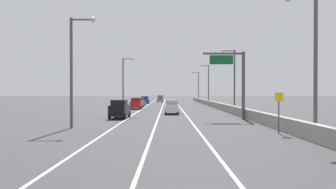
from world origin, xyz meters
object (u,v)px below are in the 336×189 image
object	(u,v)px
car_gray_1	(159,99)
car_white_3	(171,107)
car_black_0	(119,109)
lamp_post_right_fourth	(197,84)
speed_advisory_sign	(278,110)
lamp_post_right_near	(310,56)
lamp_post_right_second	(232,76)
car_green_4	(138,102)
car_blue_2	(144,100)
lamp_post_right_third	(206,82)
lamp_post_left_near	(73,64)
lamp_post_left_mid	(123,79)
overhead_sign_gantry	(236,77)
car_red_5	(135,103)

from	to	relation	value
car_gray_1	car_white_3	xyz separation A→B (m)	(2.85, -50.28, -0.01)
car_black_0	car_white_3	distance (m)	9.23
lamp_post_right_fourth	car_gray_1	bearing A→B (deg)	-157.09
speed_advisory_sign	lamp_post_right_fourth	bearing A→B (deg)	89.02
car_gray_1	car_black_0	bearing A→B (deg)	-93.20
car_white_3	car_gray_1	bearing A→B (deg)	93.24
lamp_post_right_near	lamp_post_right_second	world-z (taller)	same
car_green_4	car_blue_2	bearing A→B (deg)	90.47
lamp_post_right_near	car_gray_1	xyz separation A→B (m)	(-11.57, 72.79, -4.42)
lamp_post_right_third	lamp_post_left_near	distance (m)	48.87
speed_advisory_sign	lamp_post_right_near	size ratio (longest dim) A/B	0.32
lamp_post_right_second	car_blue_2	bearing A→B (deg)	115.46
lamp_post_left_mid	lamp_post_right_near	bearing A→B (deg)	-65.07
lamp_post_left_mid	car_green_4	bearing A→B (deg)	64.15
lamp_post_right_second	lamp_post_left_near	world-z (taller)	same
lamp_post_right_near	lamp_post_right_fourth	distance (m)	77.74
overhead_sign_gantry	car_green_4	world-z (taller)	overhead_sign_gantry
overhead_sign_gantry	speed_advisory_sign	bearing A→B (deg)	-87.86
lamp_post_left_mid	overhead_sign_gantry	bearing A→B (deg)	-55.39
lamp_post_right_second	lamp_post_left_near	bearing A→B (deg)	-131.18
lamp_post_left_near	car_blue_2	world-z (taller)	lamp_post_left_near
lamp_post_right_second	lamp_post_right_fourth	world-z (taller)	same
lamp_post_left_near	car_red_5	bearing A→B (deg)	85.50
car_gray_1	car_red_5	bearing A→B (deg)	-94.86
lamp_post_right_third	lamp_post_left_mid	world-z (taller)	same
overhead_sign_gantry	lamp_post_right_third	size ratio (longest dim) A/B	0.81
lamp_post_right_third	lamp_post_right_second	bearing A→B (deg)	-89.00
speed_advisory_sign	lamp_post_right_near	distance (m)	4.61
car_black_0	car_green_4	xyz separation A→B (m)	(-0.18, 26.29, -0.10)
lamp_post_right_second	car_red_5	distance (m)	18.06
lamp_post_right_second	car_blue_2	size ratio (longest dim) A/B	2.14
lamp_post_right_third	car_white_3	size ratio (longest dim) A/B	2.29
car_black_0	car_blue_2	world-z (taller)	car_black_0
lamp_post_right_second	overhead_sign_gantry	bearing A→B (deg)	-99.60
car_green_4	car_black_0	bearing A→B (deg)	-89.62
car_red_5	overhead_sign_gantry	bearing A→B (deg)	-56.89
lamp_post_right_fourth	car_red_5	xyz separation A→B (m)	(-14.95, -43.05, -4.40)
speed_advisory_sign	lamp_post_left_near	distance (m)	16.68
car_gray_1	car_white_3	size ratio (longest dim) A/B	1.08
overhead_sign_gantry	car_black_0	world-z (taller)	overhead_sign_gantry
lamp_post_right_second	lamp_post_left_near	size ratio (longest dim) A/B	1.00
overhead_sign_gantry	car_black_0	xyz separation A→B (m)	(-13.18, 1.11, -3.67)
car_white_3	overhead_sign_gantry	bearing A→B (deg)	-48.60
lamp_post_right_fourth	car_red_5	bearing A→B (deg)	-109.15
lamp_post_left_mid	car_gray_1	distance (m)	36.41
lamp_post_right_fourth	car_green_4	world-z (taller)	lamp_post_right_fourth
speed_advisory_sign	lamp_post_right_second	size ratio (longest dim) A/B	0.32
speed_advisory_sign	lamp_post_left_mid	bearing A→B (deg)	115.00
overhead_sign_gantry	lamp_post_right_near	world-z (taller)	lamp_post_right_near
lamp_post_left_mid	car_red_5	size ratio (longest dim) A/B	2.13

